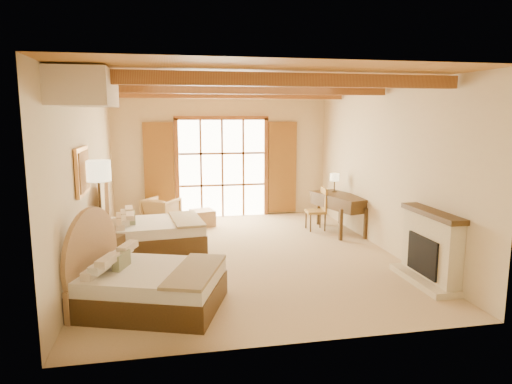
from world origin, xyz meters
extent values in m
plane|color=#D0B38F|center=(0.00, 0.00, 0.00)|extent=(7.00, 7.00, 0.00)
plane|color=beige|center=(0.00, 3.50, 1.60)|extent=(5.50, 0.00, 5.50)
plane|color=beige|center=(-2.75, 0.00, 1.60)|extent=(0.00, 7.00, 7.00)
plane|color=beige|center=(2.75, 0.00, 1.60)|extent=(0.00, 7.00, 7.00)
plane|color=#BC7B35|center=(0.00, 0.00, 3.20)|extent=(7.00, 7.00, 0.00)
cube|color=white|center=(0.00, 3.46, 1.25)|extent=(2.20, 0.02, 2.50)
cube|color=olive|center=(-1.60, 3.43, 1.25)|extent=(0.75, 0.06, 2.40)
cube|color=olive|center=(1.60, 3.43, 1.25)|extent=(0.75, 0.06, 2.40)
cube|color=beige|center=(2.62, -2.00, 0.55)|extent=(0.25, 1.30, 1.10)
cube|color=black|center=(2.55, -2.00, 0.45)|extent=(0.18, 0.80, 0.60)
cube|color=beige|center=(2.53, -2.00, 0.05)|extent=(0.45, 1.40, 0.10)
cube|color=#4D3318|center=(2.61, -2.00, 1.12)|extent=(0.30, 1.40, 0.08)
cube|color=#DE9D52|center=(-2.71, -0.75, 1.75)|extent=(0.05, 0.95, 0.75)
cube|color=gold|center=(-2.68, -0.75, 1.75)|extent=(0.02, 0.82, 0.62)
cube|color=beige|center=(-2.40, -2.00, 2.95)|extent=(0.70, 1.40, 0.45)
cube|color=#4D3318|center=(-1.66, -2.15, 0.18)|extent=(2.17, 1.90, 0.35)
cube|color=white|center=(-1.66, -2.15, 0.45)|extent=(2.12, 1.86, 0.19)
cube|color=#96845C|center=(-1.04, -2.15, 0.56)|extent=(0.98, 1.50, 0.04)
cube|color=gray|center=(-2.08, -2.15, 0.66)|extent=(0.22, 0.39, 0.21)
cube|color=#4D3318|center=(-1.67, 0.72, 0.18)|extent=(1.97, 1.57, 0.36)
cube|color=white|center=(-1.67, 0.72, 0.46)|extent=(1.93, 1.54, 0.20)
cube|color=#96845C|center=(-1.05, 0.72, 0.56)|extent=(0.70, 1.46, 0.04)
cube|color=gray|center=(-2.10, 0.72, 0.66)|extent=(0.15, 0.38, 0.21)
cube|color=#4D3318|center=(-2.48, -0.69, 0.33)|extent=(0.71, 0.71, 0.65)
cylinder|color=#332616|center=(-2.50, -0.55, 0.02)|extent=(0.27, 0.27, 0.03)
cylinder|color=#332616|center=(-2.50, -0.55, 0.84)|extent=(0.04, 0.04, 1.62)
cylinder|color=#FFF2B5|center=(-2.50, -0.55, 1.73)|extent=(0.40, 0.40, 0.33)
imported|color=#A5804B|center=(-1.57, 2.69, 0.34)|extent=(1.00, 1.01, 0.67)
cube|color=tan|center=(-0.60, 2.51, 0.19)|extent=(0.62, 0.62, 0.38)
cube|color=#4D3318|center=(2.44, 1.34, 0.82)|extent=(1.07, 1.69, 0.06)
cube|color=#4D3318|center=(2.44, 1.34, 0.67)|extent=(1.03, 1.64, 0.25)
cube|color=#A88039|center=(1.92, 1.57, 0.43)|extent=(0.46, 0.46, 0.06)
cube|color=#A88039|center=(2.11, 1.57, 0.72)|extent=(0.08, 0.43, 0.52)
cylinder|color=#332616|center=(2.44, 1.77, 0.85)|extent=(0.13, 0.13, 0.02)
cylinder|color=#332616|center=(2.44, 1.77, 1.01)|extent=(0.03, 0.03, 0.30)
cylinder|color=#FFF2B5|center=(2.44, 1.77, 1.19)|extent=(0.22, 0.22, 0.17)
camera|label=1|loc=(-1.40, -8.24, 2.61)|focal=32.00mm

